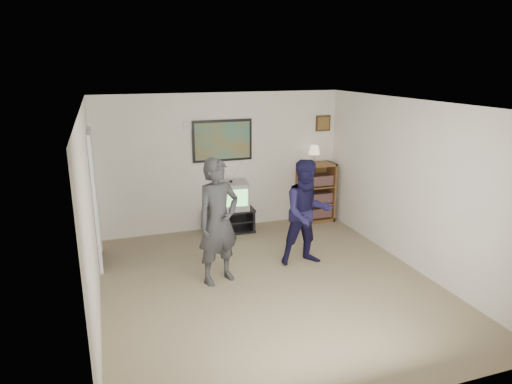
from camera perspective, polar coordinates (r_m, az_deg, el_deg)
room_shell at (r=6.35m, az=0.73°, el=-0.10°), size 4.51×5.00×2.51m
media_stand at (r=8.39m, az=-3.33°, el=-3.52°), size 0.88×0.50×0.44m
crt_television at (r=8.26m, az=-3.12°, el=-0.44°), size 0.64×0.56×0.50m
bookshelf at (r=8.93m, az=7.48°, el=-0.05°), size 0.70×0.40×1.14m
table_lamp at (r=8.77m, az=7.27°, el=4.69°), size 0.22×0.22×0.35m
person_tall at (r=6.31m, az=-4.73°, el=-3.70°), size 0.76×0.62×1.78m
person_short at (r=6.93m, az=6.43°, el=-2.60°), size 0.83×0.67×1.63m
controller_left at (r=6.40m, az=-5.35°, el=0.39°), size 0.05×0.12×0.03m
controller_right at (r=7.06m, az=6.13°, el=0.11°), size 0.08×0.14×0.04m
poster at (r=8.25m, az=-4.22°, el=6.42°), size 1.10×0.03×0.75m
air_vent at (r=8.10m, az=-8.08°, el=8.27°), size 0.28×0.02×0.14m
small_picture at (r=8.93m, az=8.39°, el=8.50°), size 0.30×0.03×0.30m
doorway at (r=7.29m, az=-19.54°, el=-0.98°), size 0.03×0.85×2.00m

